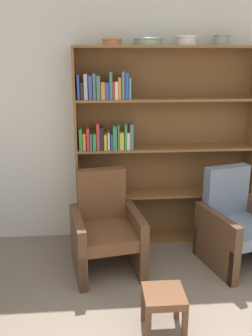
{
  "coord_description": "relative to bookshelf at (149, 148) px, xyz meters",
  "views": [
    {
      "loc": [
        -0.85,
        -1.16,
        2.04
      ],
      "look_at": [
        -0.57,
        2.41,
        0.95
      ],
      "focal_mm": 40.0,
      "sensor_mm": 36.0,
      "label": 1
    }
  ],
  "objects": [
    {
      "name": "wall_back",
      "position": [
        0.29,
        0.17,
        0.31
      ],
      "size": [
        12.0,
        0.06,
        2.75
      ],
      "color": "silver",
      "rests_on": "ground"
    },
    {
      "name": "bookshelf",
      "position": [
        0.0,
        0.0,
        0.0
      ],
      "size": [
        1.93,
        0.3,
        2.13
      ],
      "color": "brown",
      "rests_on": "ground"
    },
    {
      "name": "bowl_terracotta",
      "position": [
        -0.39,
        -0.02,
        1.1
      ],
      "size": [
        0.2,
        0.2,
        0.07
      ],
      "color": "#C67547",
      "rests_on": "bookshelf"
    },
    {
      "name": "bowl_olive",
      "position": [
        -0.03,
        -0.02,
        1.1
      ],
      "size": [
        0.29,
        0.29,
        0.07
      ],
      "color": "gray",
      "rests_on": "bookshelf"
    },
    {
      "name": "bowl_slate",
      "position": [
        0.36,
        -0.02,
        1.11
      ],
      "size": [
        0.22,
        0.22,
        0.09
      ],
      "color": "silver",
      "rests_on": "bookshelf"
    },
    {
      "name": "bowl_stoneware",
      "position": [
        0.71,
        -0.02,
        1.12
      ],
      "size": [
        0.17,
        0.17,
        0.11
      ],
      "color": "gray",
      "rests_on": "bookshelf"
    },
    {
      "name": "armchair_leather",
      "position": [
        -0.5,
        -0.57,
        -0.67
      ],
      "size": [
        0.74,
        0.78,
        0.95
      ],
      "rotation": [
        0.0,
        0.0,
        3.31
      ],
      "color": "brown",
      "rests_on": "ground"
    },
    {
      "name": "armchair_cushioned",
      "position": [
        0.82,
        -0.57,
        -0.67
      ],
      "size": [
        0.81,
        0.83,
        0.95
      ],
      "rotation": [
        0.0,
        0.0,
        3.43
      ],
      "color": "brown",
      "rests_on": "ground"
    },
    {
      "name": "footstool",
      "position": [
        -0.09,
        -1.53,
        -0.8
      ],
      "size": [
        0.31,
        0.31,
        0.34
      ],
      "color": "brown",
      "rests_on": "ground"
    }
  ]
}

